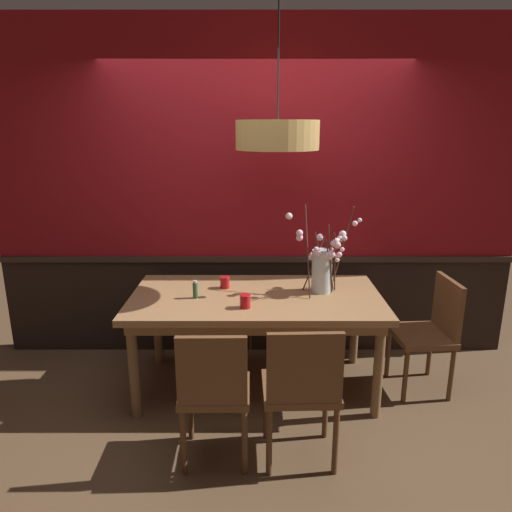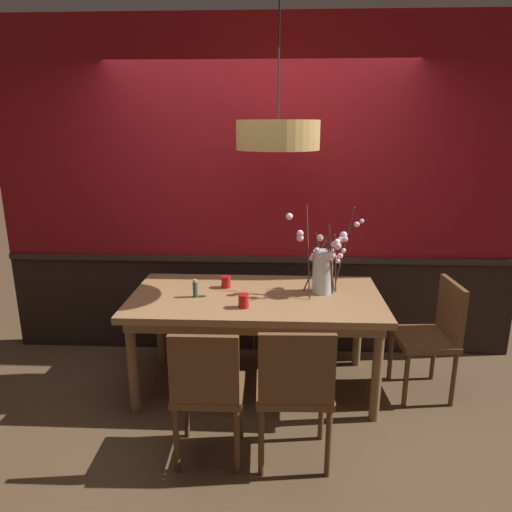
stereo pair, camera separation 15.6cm
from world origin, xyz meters
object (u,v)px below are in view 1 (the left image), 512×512
at_px(chair_far_side_left, 230,288).
at_px(condiment_bottle, 195,290).
at_px(chair_head_east_end, 431,328).
at_px(chair_near_side_left, 214,389).
at_px(candle_holder_nearer_center, 225,282).
at_px(chair_far_side_right, 288,285).
at_px(candle_holder_nearer_edge, 245,301).
at_px(dining_table, 256,305).
at_px(chair_near_side_right, 302,386).
at_px(vase_with_blossoms, 323,267).
at_px(pendant_lamp, 277,135).

relative_size(chair_far_side_left, condiment_bottle, 6.67).
distance_m(chair_head_east_end, condiment_bottle, 1.81).
xyz_separation_m(chair_near_side_left, chair_far_side_left, (0.00, 1.76, 0.00)).
height_order(chair_near_side_left, candle_holder_nearer_center, chair_near_side_left).
relative_size(chair_far_side_right, candle_holder_nearer_edge, 10.01).
relative_size(candle_holder_nearer_center, candle_holder_nearer_edge, 0.94).
bearing_deg(chair_near_side_left, candle_holder_nearer_center, 89.80).
bearing_deg(condiment_bottle, candle_holder_nearer_edge, -27.32).
xyz_separation_m(dining_table, chair_head_east_end, (1.33, -0.02, -0.18)).
height_order(chair_near_side_right, candle_holder_nearer_center, chair_near_side_right).
distance_m(chair_near_side_right, chair_head_east_end, 1.37).
relative_size(chair_head_east_end, candle_holder_nearer_center, 9.82).
height_order(chair_far_side_left, condiment_bottle, condiment_bottle).
bearing_deg(dining_table, condiment_bottle, -172.02).
relative_size(chair_far_side_right, vase_with_blossoms, 1.44).
relative_size(dining_table, chair_far_side_right, 1.93).
bearing_deg(pendant_lamp, chair_far_side_right, 79.66).
distance_m(candle_holder_nearer_center, pendant_lamp, 1.19).
bearing_deg(chair_near_side_right, pendant_lamp, 97.09).
height_order(chair_far_side_left, candle_holder_nearer_center, chair_far_side_left).
bearing_deg(chair_near_side_right, condiment_bottle, 131.39).
distance_m(dining_table, chair_far_side_right, 0.96).
xyz_separation_m(chair_near_side_left, vase_with_blossoms, (0.75, 0.95, 0.46)).
distance_m(dining_table, vase_with_blossoms, 0.58).
xyz_separation_m(chair_near_side_left, chair_head_east_end, (1.58, 0.86, 0.00)).
relative_size(chair_near_side_left, chair_far_side_left, 0.99).
bearing_deg(dining_table, vase_with_blossoms, 8.50).
bearing_deg(chair_near_side_right, dining_table, 107.03).
bearing_deg(vase_with_blossoms, chair_far_side_right, 103.84).
xyz_separation_m(chair_near_side_right, chair_head_east_end, (1.07, 0.86, -0.02)).
bearing_deg(chair_head_east_end, pendant_lamp, 175.75).
distance_m(candle_holder_nearer_edge, condiment_bottle, 0.42).
relative_size(chair_far_side_left, chair_head_east_end, 1.01).
height_order(chair_head_east_end, candle_holder_nearer_center, chair_head_east_end).
bearing_deg(condiment_bottle, chair_near_side_left, -76.14).
height_order(chair_head_east_end, condiment_bottle, condiment_bottle).
bearing_deg(chair_head_east_end, chair_near_side_right, -141.24).
bearing_deg(vase_with_blossoms, condiment_bottle, -171.74).
relative_size(chair_near_side_left, chair_head_east_end, 0.99).
xyz_separation_m(candle_holder_nearer_center, condiment_bottle, (-0.20, -0.22, 0.02)).
xyz_separation_m(candle_holder_nearer_edge, pendant_lamp, (0.22, 0.33, 1.11)).
height_order(chair_near_side_right, chair_far_side_right, chair_far_side_right).
bearing_deg(candle_holder_nearer_edge, chair_far_side_left, 98.35).
bearing_deg(dining_table, pendant_lamp, 25.68).
relative_size(vase_with_blossoms, condiment_bottle, 4.97).
height_order(chair_far_side_right, candle_holder_nearer_edge, chair_far_side_right).
distance_m(chair_near_side_right, vase_with_blossoms, 1.07).
height_order(chair_near_side_right, chair_far_side_left, chair_near_side_right).
height_order(chair_near_side_left, chair_far_side_right, chair_far_side_right).
relative_size(chair_far_side_left, candle_holder_nearer_center, 9.90).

